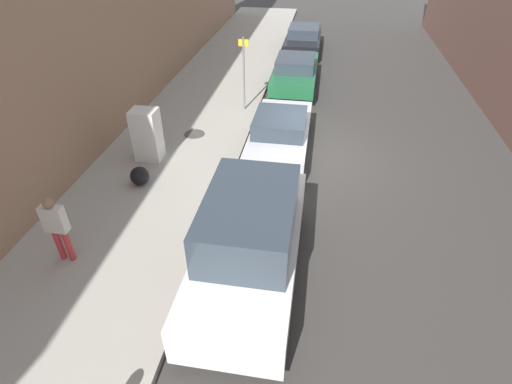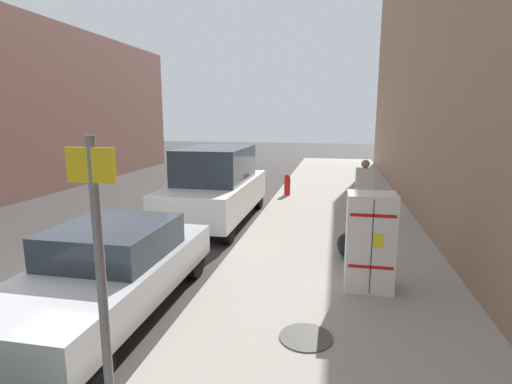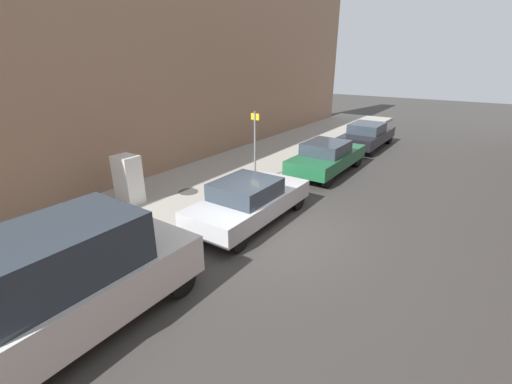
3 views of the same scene
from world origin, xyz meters
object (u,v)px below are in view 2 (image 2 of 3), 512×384
Objects in this scene: street_sign_post at (103,302)px; trash_bag at (350,245)px; discarded_refrigerator at (370,241)px; parked_van_white at (216,185)px; fire_hydrant at (287,184)px; pedestrian_walking_far at (364,186)px; parked_sedan_silver at (110,269)px.

street_sign_post is 6.02m from trash_bag.
parked_van_white reaches higher than discarded_refrigerator.
trash_bag is 0.11× the size of parked_van_white.
fire_hydrant is 4.08m from pedestrian_walking_far.
parked_sedan_silver is at bearing 79.82° from fire_hydrant.
pedestrian_walking_far is at bearing -175.81° from parked_van_white.
fire_hydrant is 0.46× the size of pedestrian_walking_far.
trash_bag is (0.26, -1.43, -0.54)m from discarded_refrigerator.
parked_van_white is 1.13× the size of parked_sedan_silver.
pedestrian_walking_far is at bearing -105.57° from street_sign_post.
fire_hydrant is at bearing -115.00° from parked_van_white.
parked_sedan_silver is (1.71, -2.78, -0.98)m from street_sign_post.
discarded_refrigerator is at bearing 133.06° from parked_van_white.
trash_bag is at bearing -109.45° from street_sign_post.
street_sign_post is at bearing 70.55° from trash_bag.
trash_bag is 3.19m from pedestrian_walking_far.
discarded_refrigerator is 3.02× the size of trash_bag.
discarded_refrigerator reaches higher than trash_bag.
street_sign_post is (2.22, 4.12, 0.71)m from discarded_refrigerator.
trash_bag is at bearing 142.86° from parked_van_white.
street_sign_post is at bearing -139.42° from pedestrian_walking_far.
pedestrian_walking_far is 4.12m from parked_van_white.
pedestrian_walking_far reaches higher than fire_hydrant.
parked_sedan_silver is (4.11, 5.85, -0.44)m from pedestrian_walking_far.
discarded_refrigerator is 4.51m from pedestrian_walking_far.
parked_sedan_silver is at bearing -58.46° from street_sign_post.
street_sign_post is at bearing 101.58° from parked_van_white.
parked_van_white is at bearing -37.14° from trash_bag.
street_sign_post is 11.86m from fire_hydrant.
pedestrian_walking_far is (-0.44, -3.08, 0.71)m from trash_bag.
parked_sedan_silver reaches higher than trash_bag.
street_sign_post is 8.97m from pedestrian_walking_far.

